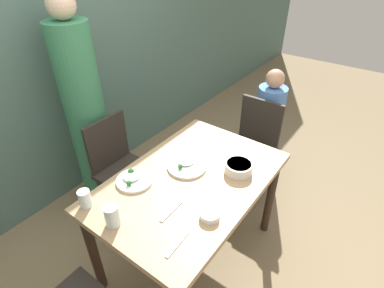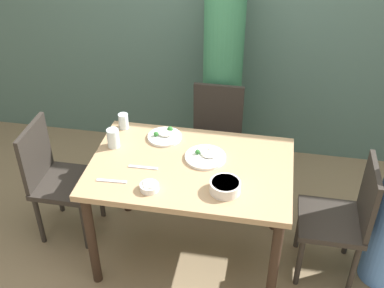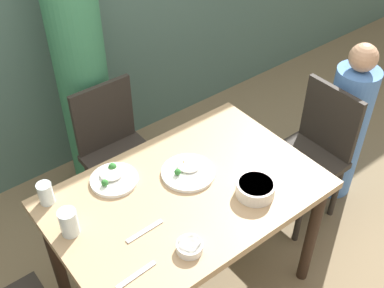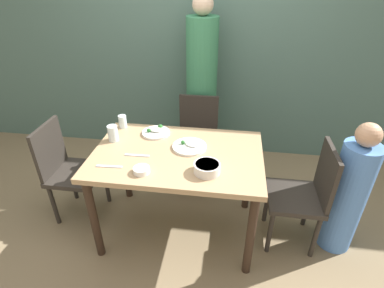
% 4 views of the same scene
% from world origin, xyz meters
% --- Properties ---
extents(ground_plane, '(10.00, 10.00, 0.00)m').
position_xyz_m(ground_plane, '(0.00, 0.00, 0.00)').
color(ground_plane, '#847051').
extents(dining_table, '(1.23, 0.81, 0.76)m').
position_xyz_m(dining_table, '(0.00, 0.00, 0.66)').
color(dining_table, tan).
rests_on(dining_table, ground_plane).
extents(chair_adult_spot, '(0.40, 0.40, 0.86)m').
position_xyz_m(chair_adult_spot, '(0.05, 0.74, 0.47)').
color(chair_adult_spot, '#2D2823').
rests_on(chair_adult_spot, ground_plane).
extents(chair_child_spot, '(0.40, 0.40, 0.86)m').
position_xyz_m(chair_child_spot, '(0.95, 0.02, 0.47)').
color(chair_child_spot, '#2D2823').
rests_on(chair_child_spot, ground_plane).
extents(chair_empty_left, '(0.40, 0.40, 0.86)m').
position_xyz_m(chair_empty_left, '(-0.95, 0.08, 0.47)').
color(chair_empty_left, '#2D2823').
rests_on(chair_empty_left, ground_plane).
extents(person_adult, '(0.30, 0.30, 1.73)m').
position_xyz_m(person_adult, '(0.05, 1.07, 0.81)').
color(person_adult, '#387F56').
rests_on(person_adult, ground_plane).
extents(bowl_curry, '(0.18, 0.18, 0.07)m').
position_xyz_m(bowl_curry, '(0.24, -0.20, 0.79)').
color(bowl_curry, silver).
rests_on(bowl_curry, dining_table).
extents(plate_rice_adult, '(0.26, 0.26, 0.05)m').
position_xyz_m(plate_rice_adult, '(0.08, 0.09, 0.77)').
color(plate_rice_adult, white).
rests_on(plate_rice_adult, dining_table).
extents(plate_rice_child, '(0.22, 0.22, 0.06)m').
position_xyz_m(plate_rice_child, '(-0.22, 0.27, 0.78)').
color(plate_rice_child, white).
rests_on(plate_rice_child, dining_table).
extents(bowl_rice_small, '(0.11, 0.11, 0.04)m').
position_xyz_m(bowl_rice_small, '(-0.19, -0.27, 0.78)').
color(bowl_rice_small, white).
rests_on(bowl_rice_small, dining_table).
extents(glass_water_tall, '(0.07, 0.07, 0.11)m').
position_xyz_m(glass_water_tall, '(-0.52, 0.33, 0.81)').
color(glass_water_tall, silver).
rests_on(glass_water_tall, dining_table).
extents(glass_water_short, '(0.08, 0.08, 0.12)m').
position_xyz_m(glass_water_short, '(-0.52, 0.11, 0.82)').
color(glass_water_short, silver).
rests_on(glass_water_short, dining_table).
extents(fork_steel, '(0.18, 0.03, 0.01)m').
position_xyz_m(fork_steel, '(-0.28, -0.08, 0.76)').
color(fork_steel, silver).
rests_on(fork_steel, dining_table).
extents(spoon_steel, '(0.18, 0.03, 0.01)m').
position_xyz_m(spoon_steel, '(-0.42, -0.24, 0.76)').
color(spoon_steel, silver).
rests_on(spoon_steel, dining_table).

